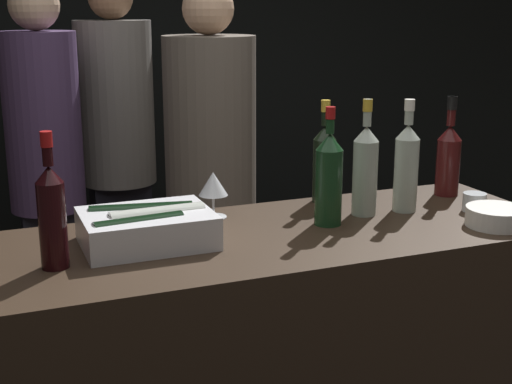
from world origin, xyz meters
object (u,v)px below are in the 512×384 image
(red_wine_bottle_black_foil, at_px, (448,157))
(rose_wine_bottle, at_px, (365,168))
(ice_bin_with_bottles, at_px, (147,226))
(bowl_white, at_px, (496,216))
(white_wine_bottle, at_px, (406,165))
(red_wine_bottle_tall, at_px, (52,213))
(champagne_bottle, at_px, (324,161))
(person_grey_polo, at_px, (118,147))
(candle_votive, at_px, (474,202))
(wine_glass, at_px, (213,185))
(person_blond_tee, at_px, (46,167))
(person_in_hoodie, at_px, (211,177))
(red_wine_bottle_burgundy, at_px, (329,177))

(red_wine_bottle_black_foil, bearing_deg, rose_wine_bottle, -165.01)
(ice_bin_with_bottles, bearing_deg, bowl_white, -12.46)
(white_wine_bottle, distance_m, red_wine_bottle_tall, 1.12)
(bowl_white, relative_size, white_wine_bottle, 0.51)
(champagne_bottle, bearing_deg, person_grey_polo, 107.85)
(rose_wine_bottle, bearing_deg, candle_votive, -16.08)
(candle_votive, distance_m, white_wine_bottle, 0.26)
(wine_glass, xyz_separation_m, white_wine_bottle, (0.60, -0.16, 0.05))
(rose_wine_bottle, bearing_deg, red_wine_bottle_tall, -172.67)
(person_grey_polo, bearing_deg, rose_wine_bottle, 88.44)
(white_wine_bottle, relative_size, person_blond_tee, 0.20)
(ice_bin_with_bottles, height_order, person_blond_tee, person_blond_tee)
(wine_glass, relative_size, rose_wine_bottle, 0.40)
(bowl_white, xyz_separation_m, person_blond_tee, (-1.16, 1.51, -0.07))
(candle_votive, relative_size, person_grey_polo, 0.04)
(ice_bin_with_bottles, xyz_separation_m, red_wine_bottle_tall, (-0.26, -0.09, 0.09))
(person_in_hoodie, bearing_deg, red_wine_bottle_black_foil, -125.75)
(person_in_hoodie, bearing_deg, person_blond_tee, 79.85)
(red_wine_bottle_burgundy, distance_m, person_blond_tee, 1.49)
(white_wine_bottle, distance_m, person_in_hoodie, 1.01)
(candle_votive, relative_size, red_wine_bottle_tall, 0.21)
(ice_bin_with_bottles, xyz_separation_m, white_wine_bottle, (0.85, 0.02, 0.10))
(red_wine_bottle_black_foil, distance_m, person_in_hoodie, 1.03)
(candle_votive, bearing_deg, bowl_white, -104.97)
(rose_wine_bottle, relative_size, white_wine_bottle, 1.02)
(red_wine_bottle_black_foil, xyz_separation_m, person_blond_tee, (-1.25, 1.14, -0.17))
(person_blond_tee, bearing_deg, champagne_bottle, -76.51)
(red_wine_bottle_burgundy, distance_m, person_in_hoodie, 0.99)
(person_blond_tee, bearing_deg, person_grey_polo, 14.33)
(red_wine_bottle_burgundy, xyz_separation_m, red_wine_bottle_tall, (-0.81, -0.07, -0.00))
(wine_glass, distance_m, red_wine_bottle_burgundy, 0.36)
(person_blond_tee, bearing_deg, ice_bin_with_bottles, -107.25)
(wine_glass, height_order, person_grey_polo, person_grey_polo)
(wine_glass, relative_size, person_in_hoodie, 0.08)
(white_wine_bottle, relative_size, red_wine_bottle_black_foil, 1.04)
(person_in_hoodie, bearing_deg, wine_glass, 179.82)
(ice_bin_with_bottles, distance_m, wine_glass, 0.31)
(rose_wine_bottle, bearing_deg, person_grey_polo, 107.42)
(person_in_hoodie, bearing_deg, bowl_white, -138.60)
(red_wine_bottle_black_foil, bearing_deg, bowl_white, -103.24)
(wine_glass, relative_size, person_grey_polo, 0.08)
(rose_wine_bottle, relative_size, person_in_hoodie, 0.20)
(red_wine_bottle_tall, height_order, red_wine_bottle_black_foil, red_wine_bottle_tall)
(bowl_white, xyz_separation_m, person_grey_polo, (-0.79, 1.79, -0.06))
(bowl_white, relative_size, rose_wine_bottle, 0.50)
(champagne_bottle, xyz_separation_m, red_wine_bottle_black_foil, (0.44, -0.08, -0.00))
(red_wine_bottle_black_foil, bearing_deg, person_grey_polo, 121.47)
(bowl_white, bearing_deg, person_blond_tee, 127.61)
(white_wine_bottle, xyz_separation_m, person_blond_tee, (-1.00, 1.26, -0.19))
(bowl_white, distance_m, wine_glass, 0.87)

